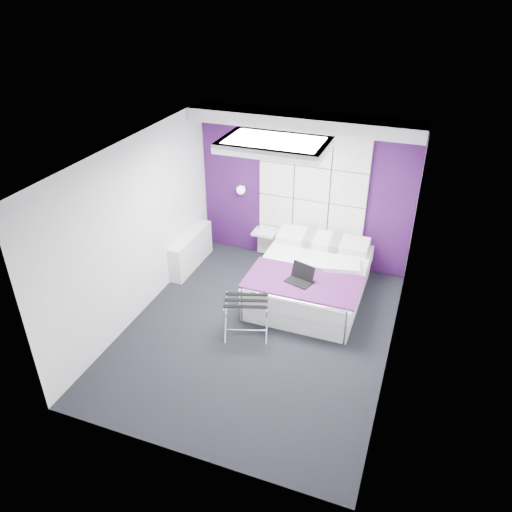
{
  "coord_description": "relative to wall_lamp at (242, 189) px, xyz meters",
  "views": [
    {
      "loc": [
        1.93,
        -5.23,
        4.49
      ],
      "look_at": [
        -0.15,
        0.35,
        1.02
      ],
      "focal_mm": 35.0,
      "sensor_mm": 36.0,
      "label": 1
    }
  ],
  "objects": [
    {
      "name": "floor",
      "position": [
        1.05,
        -2.06,
        -1.22
      ],
      "size": [
        4.4,
        4.4,
        0.0
      ],
      "primitive_type": "plane",
      "color": "black",
      "rests_on": "ground"
    },
    {
      "name": "ceiling",
      "position": [
        1.05,
        -2.06,
        1.38
      ],
      "size": [
        4.4,
        4.4,
        0.0
      ],
      "primitive_type": "plane",
      "rotation": [
        3.14,
        0.0,
        0.0
      ],
      "color": "white",
      "rests_on": "wall_back"
    },
    {
      "name": "wall_back",
      "position": [
        1.05,
        0.14,
        0.08
      ],
      "size": [
        3.6,
        0.0,
        3.6
      ],
      "primitive_type": "plane",
      "rotation": [
        1.57,
        0.0,
        0.0
      ],
      "color": "white",
      "rests_on": "floor"
    },
    {
      "name": "wall_left",
      "position": [
        -0.75,
        -2.06,
        0.08
      ],
      "size": [
        0.0,
        4.4,
        4.4
      ],
      "primitive_type": "plane",
      "rotation": [
        1.57,
        0.0,
        1.57
      ],
      "color": "white",
      "rests_on": "floor"
    },
    {
      "name": "wall_right",
      "position": [
        2.85,
        -2.06,
        0.08
      ],
      "size": [
        0.0,
        4.4,
        4.4
      ],
      "primitive_type": "plane",
      "rotation": [
        1.57,
        0.0,
        -1.57
      ],
      "color": "white",
      "rests_on": "floor"
    },
    {
      "name": "accent_wall",
      "position": [
        1.05,
        0.13,
        0.08
      ],
      "size": [
        3.58,
        0.02,
        2.58
      ],
      "primitive_type": "cube",
      "color": "#3B1049",
      "rests_on": "wall_back"
    },
    {
      "name": "soffit",
      "position": [
        1.05,
        -0.11,
        1.28
      ],
      "size": [
        3.58,
        0.5,
        0.2
      ],
      "primitive_type": "cube",
      "color": "white",
      "rests_on": "wall_back"
    },
    {
      "name": "headboard",
      "position": [
        1.2,
        0.08,
        -0.05
      ],
      "size": [
        1.8,
        0.08,
        2.3
      ],
      "primitive_type": null,
      "color": "silver",
      "rests_on": "wall_back"
    },
    {
      "name": "skylight",
      "position": [
        1.05,
        -1.46,
        1.33
      ],
      "size": [
        1.36,
        0.86,
        0.12
      ],
      "primitive_type": null,
      "color": "white",
      "rests_on": "ceiling"
    },
    {
      "name": "wall_lamp",
      "position": [
        0.0,
        0.0,
        0.0
      ],
      "size": [
        0.15,
        0.15,
        0.15
      ],
      "primitive_type": "sphere",
      "color": "white",
      "rests_on": "wall_back"
    },
    {
      "name": "radiator",
      "position": [
        -0.64,
        -0.76,
        -0.92
      ],
      "size": [
        0.22,
        1.2,
        0.6
      ],
      "primitive_type": "cube",
      "color": "white",
      "rests_on": "floor"
    },
    {
      "name": "bed",
      "position": [
        1.51,
        -0.92,
        -0.92
      ],
      "size": [
        1.66,
        2.0,
        0.7
      ],
      "color": "white",
      "rests_on": "floor"
    },
    {
      "name": "nightstand",
      "position": [
        0.44,
        -0.04,
        -0.73
      ],
      "size": [
        0.4,
        0.31,
        0.04
      ],
      "primitive_type": "cube",
      "color": "white",
      "rests_on": "wall_back"
    },
    {
      "name": "luggage_rack",
      "position": [
        0.92,
        -2.16,
        -0.93
      ],
      "size": [
        0.59,
        0.43,
        0.58
      ],
      "rotation": [
        0.0,
        0.0,
        0.31
      ],
      "color": "silver",
      "rests_on": "floor"
    },
    {
      "name": "laptop",
      "position": [
        1.46,
        -1.41,
        -0.6
      ],
      "size": [
        0.36,
        0.26,
        0.26
      ],
      "rotation": [
        0.0,
        0.0,
        -0.31
      ],
      "color": "black",
      "rests_on": "bed"
    }
  ]
}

